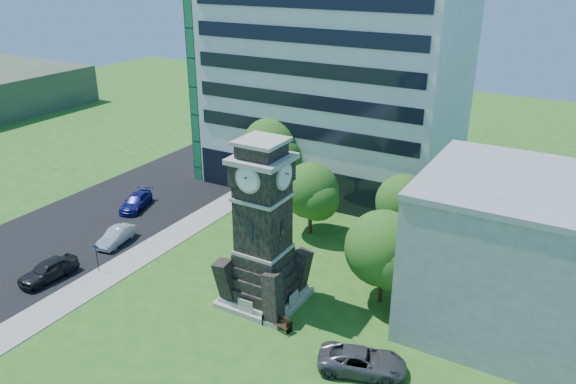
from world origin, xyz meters
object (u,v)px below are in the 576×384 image
Objects in this scene: car_street_south at (48,270)px; park_bench at (277,321)px; street_sign at (97,255)px; car_street_north at (136,202)px; car_street_mid at (116,236)px; car_east_lot at (362,361)px; clock_tower at (263,235)px.

car_street_south reaches higher than park_bench.
park_bench is at bearing -7.28° from street_sign.
car_street_north is 2.03× the size of street_sign.
car_street_mid is 0.77× the size of car_east_lot.
clock_tower is at bearing 24.81° from car_street_south.
car_street_south is 13.78m from car_street_north.
car_east_lot reaches higher than car_street_north.
park_bench is (18.40, -3.42, -0.12)m from car_street_mid.
clock_tower reaches higher than park_bench.
car_street_mid is at bearing -176.48° from park_bench.
car_street_south is 2.27× the size of park_bench.
car_street_south is at bearing -101.28° from car_street_mid.
park_bench is at bearing -43.45° from clock_tower.
clock_tower is 10.86m from car_east_lot.
car_east_lot is 2.60× the size of park_bench.
car_street_mid is at bearing 108.58° from street_sign.
car_east_lot is (9.19, -3.57, -4.54)m from clock_tower.
car_east_lot is 6.73m from park_bench.
car_street_south is 1.13× the size of car_street_mid.
street_sign is at bearing 52.47° from car_street_south.
clock_tower is at bearing -39.91° from car_street_north.
car_street_north is (-19.69, 7.37, -4.58)m from clock_tower.
street_sign is (2.45, 2.71, 0.68)m from car_street_south.
car_street_mid is 7.45m from car_street_north.
car_east_lot is at bearing -10.96° from street_sign.
car_street_south is 3.71m from street_sign.
car_east_lot reaches higher than car_street_mid.
car_street_north is 0.90× the size of car_east_lot.
clock_tower reaches higher than car_street_south.
car_street_mid is 18.72m from park_bench.
park_bench is at bearing 62.81° from car_east_lot.
clock_tower is at bearing -13.48° from car_street_mid.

